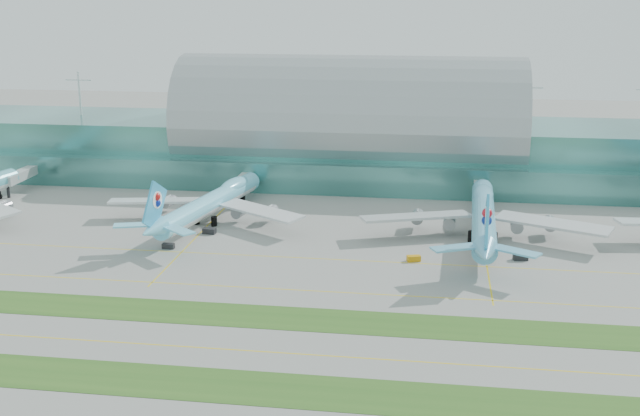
# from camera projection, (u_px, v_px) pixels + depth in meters

# --- Properties ---
(ground) EXTENTS (700.00, 700.00, 0.00)m
(ground) POSITION_uv_depth(u_px,v_px,m) (281.00, 322.00, 163.01)
(ground) COLOR gray
(ground) RESTS_ON ground
(terminal) EXTENTS (340.00, 69.10, 36.00)m
(terminal) POSITION_uv_depth(u_px,v_px,m) (350.00, 138.00, 282.04)
(terminal) COLOR #3D7A75
(terminal) RESTS_ON ground
(grass_strip_near) EXTENTS (420.00, 12.00, 0.08)m
(grass_strip_near) POSITION_uv_depth(u_px,v_px,m) (250.00, 387.00, 136.30)
(grass_strip_near) COLOR #2D591E
(grass_strip_near) RESTS_ON ground
(grass_strip_far) EXTENTS (420.00, 12.00, 0.08)m
(grass_strip_far) POSITION_uv_depth(u_px,v_px,m) (283.00, 318.00, 164.91)
(grass_strip_far) COLOR #2D591E
(grass_strip_far) RESTS_ON ground
(taxiline_b) EXTENTS (420.00, 0.35, 0.01)m
(taxiline_b) POSITION_uv_depth(u_px,v_px,m) (267.00, 352.00, 149.66)
(taxiline_b) COLOR yellow
(taxiline_b) RESTS_ON ground
(taxiline_c) EXTENTS (420.00, 0.35, 0.01)m
(taxiline_c) POSITION_uv_depth(u_px,v_px,m) (296.00, 290.00, 180.18)
(taxiline_c) COLOR yellow
(taxiline_c) RESTS_ON ground
(taxiline_d) EXTENTS (420.00, 0.35, 0.01)m
(taxiline_d) POSITION_uv_depth(u_px,v_px,m) (311.00, 258.00, 201.16)
(taxiline_d) COLOR yellow
(taxiline_d) RESTS_ON ground
(airliner_b) EXTENTS (60.33, 69.34, 19.20)m
(airliner_b) POSITION_uv_depth(u_px,v_px,m) (211.00, 202.00, 231.30)
(airliner_b) COLOR #71D8F9
(airliner_b) RESTS_ON ground
(airliner_c) EXTENTS (66.38, 75.35, 20.74)m
(airliner_c) POSITION_uv_depth(u_px,v_px,m) (483.00, 215.00, 216.03)
(airliner_c) COLOR #62B4D7
(airliner_c) RESTS_ON ground
(gse_c) EXTENTS (3.18, 1.59, 1.36)m
(gse_c) POSITION_uv_depth(u_px,v_px,m) (168.00, 246.00, 208.47)
(gse_c) COLOR black
(gse_c) RESTS_ON ground
(gse_d) EXTENTS (3.73, 2.43, 1.58)m
(gse_d) POSITION_uv_depth(u_px,v_px,m) (209.00, 231.00, 221.01)
(gse_d) COLOR black
(gse_d) RESTS_ON ground
(gse_e) EXTENTS (3.66, 2.53, 1.43)m
(gse_e) POSITION_uv_depth(u_px,v_px,m) (414.00, 258.00, 198.90)
(gse_e) COLOR orange
(gse_e) RESTS_ON ground
(gse_f) EXTENTS (3.84, 2.50, 1.69)m
(gse_f) POSITION_uv_depth(u_px,v_px,m) (520.00, 257.00, 199.65)
(gse_f) COLOR black
(gse_f) RESTS_ON ground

